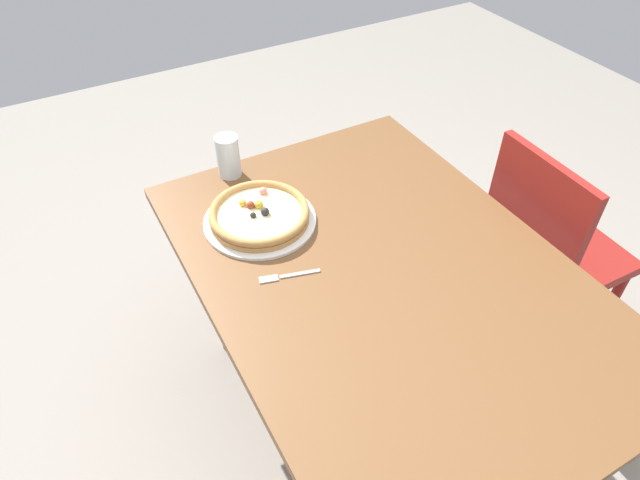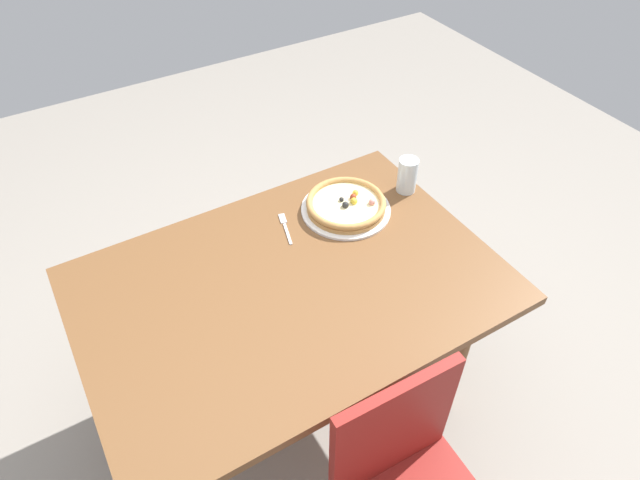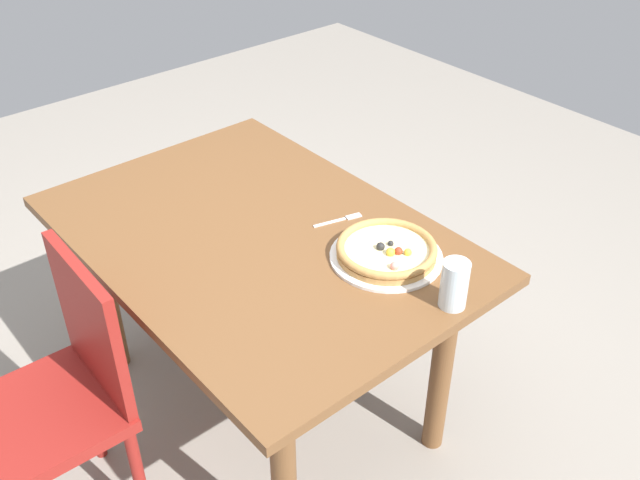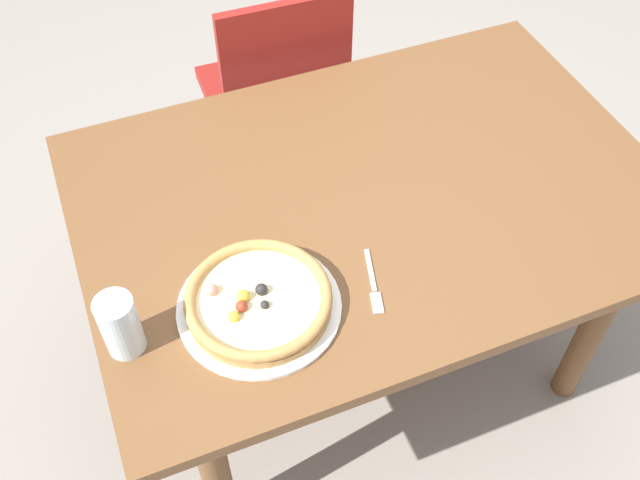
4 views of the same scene
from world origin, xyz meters
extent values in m
plane|color=gray|center=(0.00, 0.00, 0.00)|extent=(6.00, 6.00, 0.00)
cube|color=brown|center=(0.00, 0.00, 0.72)|extent=(1.35, 0.94, 0.03)
cylinder|color=brown|center=(-0.52, -0.32, 0.35)|extent=(0.07, 0.07, 0.70)
cylinder|color=brown|center=(0.52, -0.32, 0.35)|extent=(0.07, 0.07, 0.70)
cylinder|color=brown|center=(-0.52, 0.32, 0.35)|extent=(0.07, 0.07, 0.70)
cylinder|color=brown|center=(0.52, 0.32, 0.35)|extent=(0.07, 0.07, 0.70)
cylinder|color=maroon|center=(0.17, -0.58, 0.22)|extent=(0.04, 0.04, 0.44)
cylinder|color=maroon|center=(-0.17, -0.57, 0.22)|extent=(0.04, 0.04, 0.44)
cube|color=maroon|center=(0.00, -0.75, 0.46)|extent=(0.41, 0.41, 0.04)
cube|color=maroon|center=(0.01, -0.56, 0.69)|extent=(0.38, 0.04, 0.42)
cylinder|color=white|center=(0.35, 0.21, 0.74)|extent=(0.33, 0.33, 0.01)
cylinder|color=#B78447|center=(0.35, 0.21, 0.76)|extent=(0.29, 0.29, 0.02)
cylinder|color=beige|center=(0.35, 0.21, 0.77)|extent=(0.26, 0.26, 0.01)
torus|color=#B78447|center=(0.35, 0.21, 0.77)|extent=(0.30, 0.30, 0.02)
sphere|color=gold|center=(0.41, 0.24, 0.78)|extent=(0.02, 0.02, 0.02)
sphere|color=maroon|center=(0.39, 0.22, 0.78)|extent=(0.02, 0.02, 0.02)
sphere|color=#262626|center=(0.34, 0.23, 0.78)|extent=(0.02, 0.02, 0.02)
sphere|color=#262626|center=(0.34, 0.20, 0.78)|extent=(0.03, 0.03, 0.03)
sphere|color=gold|center=(0.38, 0.20, 0.78)|extent=(0.03, 0.03, 0.03)
sphere|color=#E58C7F|center=(0.43, 0.16, 0.78)|extent=(0.02, 0.02, 0.02)
cube|color=silver|center=(0.10, 0.21, 0.74)|extent=(0.04, 0.11, 0.00)
cube|color=silver|center=(0.12, 0.29, 0.74)|extent=(0.03, 0.05, 0.00)
cylinder|color=silver|center=(0.61, 0.20, 0.81)|extent=(0.07, 0.07, 0.14)
camera|label=1|loc=(-0.83, 0.66, 1.81)|focal=31.20mm
camera|label=2|loc=(-0.53, -1.08, 2.08)|focal=31.12mm
camera|label=3|loc=(1.52, -1.03, 1.99)|focal=40.41mm
camera|label=4|loc=(0.55, 1.04, 1.95)|focal=41.09mm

